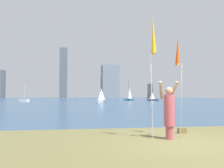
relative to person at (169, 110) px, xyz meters
name	(u,v)px	position (x,y,z in m)	size (l,w,h in m)	color
ground	(90,101)	(0.15, 50.35, -0.99)	(120.00, 138.00, 0.12)	brown
person	(169,110)	(0.00, 0.00, 0.00)	(0.70, 0.51, 1.90)	#B24C59
kite_flag_left	(153,38)	(-0.52, 0.00, 2.40)	(0.16, 0.45, 4.07)	#B2B2B7
kite_flag_right	(178,53)	(0.52, 0.42, 1.99)	(0.16, 0.44, 3.52)	#B2B2B7
bag	(182,131)	(0.93, 1.04, -0.83)	(0.31, 0.15, 0.20)	olive
sailboat_0	(152,96)	(15.24, 47.98, 0.13)	(2.96, 1.72, 3.25)	#333D51
sailboat_2	(24,100)	(-13.89, 43.16, -0.63)	(2.15, 1.66, 3.72)	silver
sailboat_3	(129,94)	(10.04, 50.44, 0.66)	(2.61, 1.49, 4.88)	#2D6084
sailboat_4	(101,95)	(1.26, 35.08, 0.45)	(1.72, 3.08, 4.60)	white
skyline_tower_0	(0,84)	(-35.40, 96.43, 4.96)	(3.33, 5.46, 11.79)	#565B66
skyline_tower_1	(63,73)	(-9.19, 98.33, 10.09)	(3.03, 6.79, 22.05)	#565B66
skyline_tower_2	(110,82)	(11.74, 97.91, 6.49)	(7.60, 7.59, 14.84)	gray
skyline_tower_3	(155,91)	(33.35, 98.37, 2.45)	(5.25, 7.75, 6.77)	gray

